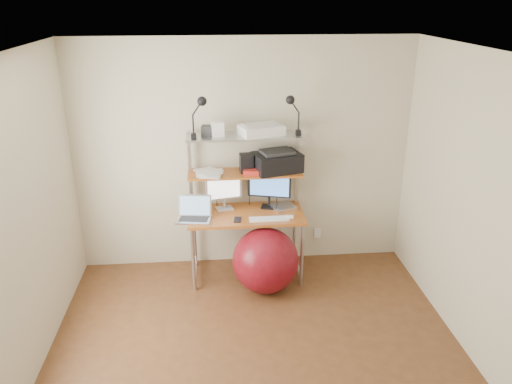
% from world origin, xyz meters
% --- Properties ---
extents(room, '(3.60, 3.60, 3.60)m').
position_xyz_m(room, '(0.00, 0.00, 1.25)').
color(room, brown).
rests_on(room, ground).
extents(computer_desk, '(1.20, 0.60, 1.57)m').
position_xyz_m(computer_desk, '(0.00, 1.50, 0.96)').
color(computer_desk, '#A75220').
rests_on(computer_desk, ground).
extents(desktop, '(1.20, 0.60, 0.00)m').
position_xyz_m(desktop, '(0.00, 1.44, 0.74)').
color(desktop, '#A75220').
rests_on(desktop, computer_desk).
extents(mid_shelf, '(1.18, 0.34, 0.00)m').
position_xyz_m(mid_shelf, '(0.00, 1.57, 1.15)').
color(mid_shelf, '#A75220').
rests_on(mid_shelf, computer_desk).
extents(top_shelf, '(1.18, 0.34, 0.00)m').
position_xyz_m(top_shelf, '(0.00, 1.57, 1.55)').
color(top_shelf, '#AFAFB4').
rests_on(top_shelf, computer_desk).
extents(floor, '(3.60, 3.60, 0.00)m').
position_xyz_m(floor, '(0.00, 0.00, 0.00)').
color(floor, brown).
rests_on(floor, ground).
extents(wall_outlet, '(0.08, 0.01, 0.12)m').
position_xyz_m(wall_outlet, '(0.85, 1.79, 0.30)').
color(wall_outlet, white).
rests_on(wall_outlet, room).
extents(monitor_silver, '(0.38, 0.17, 0.43)m').
position_xyz_m(monitor_silver, '(-0.22, 1.59, 0.97)').
color(monitor_silver, '#BCBBC1').
rests_on(monitor_silver, desktop).
extents(monitor_black, '(0.45, 0.18, 0.46)m').
position_xyz_m(monitor_black, '(0.26, 1.59, 0.97)').
color(monitor_black, black).
rests_on(monitor_black, desktop).
extents(laptop, '(0.38, 0.32, 0.30)m').
position_xyz_m(laptop, '(-0.53, 1.36, 0.79)').
color(laptop, silver).
rests_on(laptop, desktop).
extents(keyboard, '(0.40, 0.12, 0.01)m').
position_xyz_m(keyboard, '(0.22, 1.27, 0.75)').
color(keyboard, white).
rests_on(keyboard, desktop).
extents(mouse, '(0.09, 0.06, 0.02)m').
position_xyz_m(mouse, '(0.44, 1.29, 0.75)').
color(mouse, white).
rests_on(mouse, desktop).
extents(mac_mini, '(0.27, 0.27, 0.04)m').
position_xyz_m(mac_mini, '(0.40, 1.53, 0.76)').
color(mac_mini, silver).
rests_on(mac_mini, desktop).
extents(phone, '(0.09, 0.14, 0.01)m').
position_xyz_m(phone, '(-0.10, 1.28, 0.74)').
color(phone, black).
rests_on(phone, desktop).
extents(printer, '(0.55, 0.44, 0.23)m').
position_xyz_m(printer, '(0.34, 1.58, 1.26)').
color(printer, black).
rests_on(printer, mid_shelf).
extents(nas_cube, '(0.14, 0.14, 0.19)m').
position_xyz_m(nas_cube, '(0.02, 1.58, 1.25)').
color(nas_cube, black).
rests_on(nas_cube, mid_shelf).
extents(red_box, '(0.21, 0.15, 0.05)m').
position_xyz_m(red_box, '(0.08, 1.50, 1.18)').
color(red_box, red).
rests_on(red_box, mid_shelf).
extents(scanner, '(0.49, 0.39, 0.11)m').
position_xyz_m(scanner, '(0.17, 1.57, 1.60)').
color(scanner, white).
rests_on(scanner, top_shelf).
extents(box_white, '(0.14, 0.12, 0.14)m').
position_xyz_m(box_white, '(-0.27, 1.55, 1.62)').
color(box_white, white).
rests_on(box_white, top_shelf).
extents(box_grey, '(0.12, 0.12, 0.10)m').
position_xyz_m(box_grey, '(-0.38, 1.58, 1.60)').
color(box_grey, '#2C2C2E').
rests_on(box_grey, top_shelf).
extents(clip_lamp_left, '(0.17, 0.09, 0.42)m').
position_xyz_m(clip_lamp_left, '(-0.43, 1.46, 1.86)').
color(clip_lamp_left, black).
rests_on(clip_lamp_left, top_shelf).
extents(clip_lamp_right, '(0.16, 0.09, 0.40)m').
position_xyz_m(clip_lamp_right, '(0.47, 1.51, 1.85)').
color(clip_lamp_right, black).
rests_on(clip_lamp_right, top_shelf).
extents(exercise_ball, '(0.68, 0.68, 0.68)m').
position_xyz_m(exercise_ball, '(0.17, 1.14, 0.34)').
color(exercise_ball, maroon).
rests_on(exercise_ball, floor).
extents(paper_stack, '(0.33, 0.38, 0.02)m').
position_xyz_m(paper_stack, '(-0.37, 1.56, 1.16)').
color(paper_stack, white).
rests_on(paper_stack, mid_shelf).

